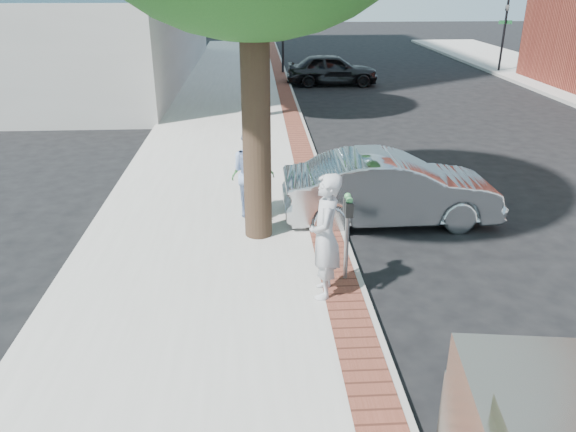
{
  "coord_description": "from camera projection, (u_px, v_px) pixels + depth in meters",
  "views": [
    {
      "loc": [
        -0.62,
        -8.01,
        4.75
      ],
      "look_at": [
        -0.13,
        0.29,
        1.2
      ],
      "focal_mm": 35.0,
      "sensor_mm": 36.0,
      "label": 1
    }
  ],
  "objects": [
    {
      "name": "ground",
      "position": [
        297.0,
        290.0,
        9.25
      ],
      "size": [
        120.0,
        120.0,
        0.0
      ],
      "primitive_type": "plane",
      "color": "black",
      "rests_on": "ground"
    },
    {
      "name": "sidewalk",
      "position": [
        226.0,
        150.0,
        16.49
      ],
      "size": [
        5.0,
        60.0,
        0.15
      ],
      "primitive_type": "cube",
      "color": "#9E9991",
      "rests_on": "ground"
    },
    {
      "name": "brick_strip",
      "position": [
        300.0,
        146.0,
        16.58
      ],
      "size": [
        0.6,
        60.0,
        0.01
      ],
      "primitive_type": "cube",
      "color": "brown",
      "rests_on": "sidewalk"
    },
    {
      "name": "curb",
      "position": [
        312.0,
        148.0,
        16.63
      ],
      "size": [
        0.1,
        60.0,
        0.15
      ],
      "primitive_type": "cube",
      "color": "gray",
      "rests_on": "ground"
    },
    {
      "name": "office_base",
      "position": [
        5.0,
        37.0,
        27.96
      ],
      "size": [
        18.2,
        22.2,
        4.0
      ],
      "primitive_type": "cube",
      "color": "gray",
      "rests_on": "ground"
    },
    {
      "name": "signal_near",
      "position": [
        283.0,
        30.0,
        28.62
      ],
      "size": [
        0.7,
        0.15,
        3.8
      ],
      "color": "black",
      "rests_on": "ground"
    },
    {
      "name": "signal_far",
      "position": [
        504.0,
        29.0,
        29.26
      ],
      "size": [
        0.7,
        0.15,
        3.8
      ],
      "color": "black",
      "rests_on": "ground"
    },
    {
      "name": "parking_meter",
      "position": [
        348.0,
        220.0,
        8.89
      ],
      "size": [
        0.12,
        0.32,
        1.47
      ],
      "color": "gray",
      "rests_on": "sidewalk"
    },
    {
      "name": "person_gray",
      "position": [
        325.0,
        236.0,
        8.46
      ],
      "size": [
        0.57,
        0.79,
        1.99
      ],
      "primitive_type": "imported",
      "rotation": [
        0.0,
        0.0,
        -1.71
      ],
      "color": "#A9A9AE",
      "rests_on": "sidewalk"
    },
    {
      "name": "person_officer",
      "position": [
        252.0,
        172.0,
        11.38
      ],
      "size": [
        1.15,
        1.17,
        1.91
      ],
      "primitive_type": "imported",
      "rotation": [
        0.0,
        0.0,
        2.29
      ],
      "color": "#7B92BE",
      "rests_on": "sidewalk"
    },
    {
      "name": "person_green",
      "position": [
        253.0,
        177.0,
        11.72
      ],
      "size": [
        0.92,
        0.44,
        1.52
      ],
      "primitive_type": "imported",
      "rotation": [
        0.0,
        0.0,
        3.22
      ],
      "color": "#469B4C",
      "rests_on": "sidewalk"
    },
    {
      "name": "sedan_silver",
      "position": [
        390.0,
        189.0,
        11.56
      ],
      "size": [
        4.43,
        1.58,
        1.45
      ],
      "primitive_type": "imported",
      "rotation": [
        0.0,
        0.0,
        1.58
      ],
      "color": "#A8ABAF",
      "rests_on": "ground"
    },
    {
      "name": "bg_car",
      "position": [
        332.0,
        69.0,
        26.54
      ],
      "size": [
        4.35,
        1.86,
        1.46
      ],
      "primitive_type": "imported",
      "rotation": [
        0.0,
        0.0,
        1.54
      ],
      "color": "black",
      "rests_on": "ground"
    }
  ]
}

